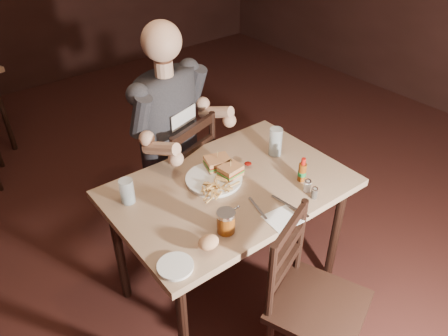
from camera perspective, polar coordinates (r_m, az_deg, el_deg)
room_shell at (r=2.11m, az=2.46°, el=15.20°), size 7.00×7.00×7.00m
main_table at (r=2.27m, az=0.79°, el=-3.91°), size 1.22×0.82×0.77m
chair_far at (r=2.78m, az=-6.82°, el=-1.65°), size 0.55×0.58×0.93m
chair_near at (r=2.16m, az=12.31°, el=-17.21°), size 0.54×0.56×0.88m
diner at (r=2.48m, az=-6.73°, el=7.45°), size 0.67×0.59×0.99m
dinner_plate at (r=2.24m, az=-1.32°, el=-1.56°), size 0.29×0.29×0.02m
sandwich_left at (r=2.29m, az=-0.84°, el=1.14°), size 0.15×0.14×0.11m
sandwich_right at (r=2.23m, az=0.86°, el=-0.00°), size 0.12×0.10×0.10m
fries_pile at (r=2.15m, az=-0.96°, el=-2.51°), size 0.23×0.17×0.04m
ketchup_dollop at (r=2.34m, az=3.14°, el=0.58°), size 0.04×0.04×0.01m
glass_left at (r=2.13m, az=-12.55°, el=-2.98°), size 0.07×0.07×0.13m
glass_right at (r=2.43m, az=6.75°, el=3.41°), size 0.07×0.07×0.16m
hot_sauce at (r=2.25m, az=10.21°, el=-0.19°), size 0.04×0.04×0.13m
salt_shaker at (r=2.20m, az=10.83°, el=-2.28°), size 0.04×0.04×0.07m
pepper_shaker at (r=2.17m, az=11.71°, el=-3.19°), size 0.03×0.03×0.06m
syrup_dispenser at (r=1.93m, az=0.25°, el=-7.03°), size 0.09×0.09×0.11m
napkin at (r=2.04m, az=7.65°, el=-6.59°), size 0.16×0.15×0.00m
knife at (r=2.11m, az=8.59°, el=-4.91°), size 0.04×0.22×0.01m
fork at (r=2.08m, az=4.43°, el=-5.26°), size 0.06×0.17×0.01m
side_plate at (r=1.82m, az=-6.36°, el=-12.72°), size 0.15×0.15×0.01m
bread_roll at (r=1.86m, az=-2.03°, el=-9.67°), size 0.10×0.08×0.06m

